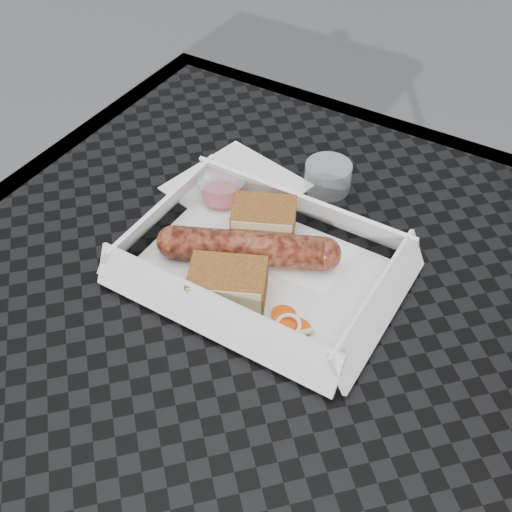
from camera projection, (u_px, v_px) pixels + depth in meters
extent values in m
cube|color=black|center=(295.00, 385.00, 0.53)|extent=(0.80, 0.80, 0.01)
cube|color=black|center=(451.00, 153.00, 0.76)|extent=(0.80, 0.03, 0.03)
cylinder|color=black|center=(207.00, 272.00, 1.13)|extent=(0.03, 0.03, 0.73)
cube|color=white|center=(261.00, 271.00, 0.60)|extent=(0.22, 0.15, 0.00)
cylinder|color=brown|center=(248.00, 248.00, 0.60)|extent=(0.14, 0.09, 0.03)
sphere|color=brown|center=(324.00, 254.00, 0.59)|extent=(0.03, 0.03, 0.03)
sphere|color=brown|center=(174.00, 242.00, 0.60)|extent=(0.03, 0.03, 0.03)
cube|color=brown|center=(264.00, 222.00, 0.62)|extent=(0.07, 0.06, 0.04)
cube|color=brown|center=(228.00, 285.00, 0.57)|extent=(0.08, 0.07, 0.03)
cylinder|color=#E44309|center=(292.00, 321.00, 0.56)|extent=(0.02, 0.02, 0.00)
torus|color=white|center=(297.00, 329.00, 0.55)|extent=(0.02, 0.02, 0.00)
cube|color=#B2D17F|center=(304.00, 325.00, 0.55)|extent=(0.02, 0.02, 0.00)
cube|color=white|center=(236.00, 187.00, 0.69)|extent=(0.14, 0.14, 0.00)
cylinder|color=maroon|center=(222.00, 190.00, 0.67)|extent=(0.05, 0.05, 0.03)
cylinder|color=silver|center=(328.00, 177.00, 0.68)|extent=(0.05, 0.05, 0.03)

